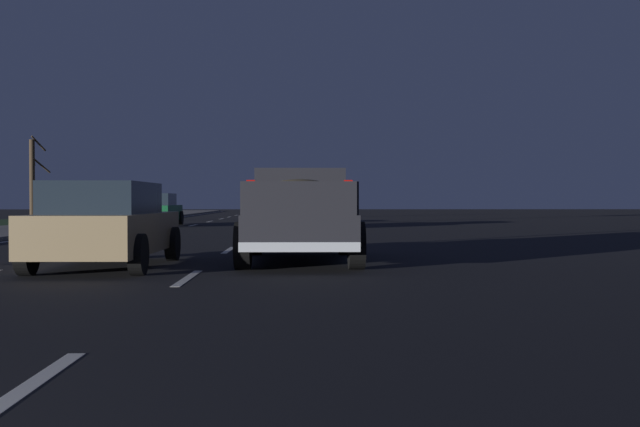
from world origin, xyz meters
name	(u,v)px	position (x,y,z in m)	size (l,w,h in m)	color
ground	(209,232)	(27.00, 0.00, 0.00)	(144.00, 144.00, 0.00)	black
sidewalk_shoulder	(12,231)	(27.00, 7.45, 0.06)	(108.00, 4.00, 0.12)	slate
lane_markings	(146,229)	(30.20, 3.09, 0.00)	(108.00, 7.04, 0.01)	silver
pickup_truck	(300,212)	(13.41, -3.50, 0.98)	(5.42, 2.28, 1.87)	#232328
sedan_green	(156,209)	(34.09, 3.39, 0.78)	(4.42, 2.05, 1.54)	#14592D
sedan_black	(298,210)	(31.43, -3.34, 0.78)	(4.41, 2.03, 1.54)	black
sedan_tan	(106,224)	(12.00, -0.01, 0.78)	(4.42, 2.06, 1.54)	#9E845B
bare_tree_far	(33,179)	(38.50, 10.78, 2.36)	(1.03, 0.86, 4.67)	#423323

